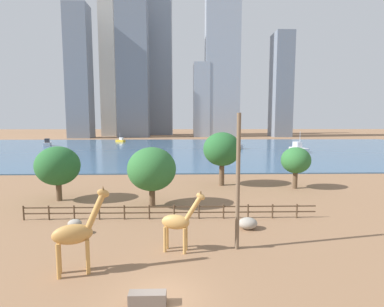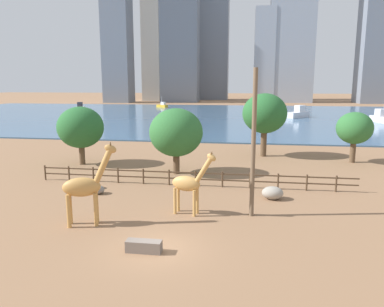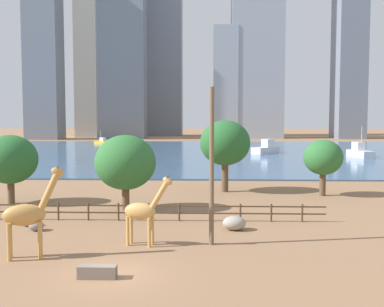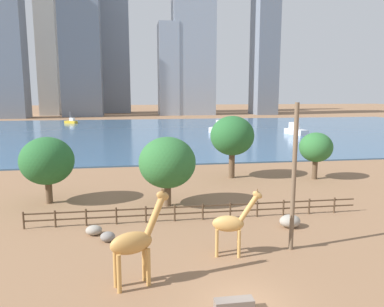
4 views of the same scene
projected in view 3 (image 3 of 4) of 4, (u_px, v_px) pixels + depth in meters
name	position (u px, v px, depth m)	size (l,w,h in m)	color
ground_plane	(187.00, 152.00, 102.70)	(400.00, 400.00, 0.00)	#8C6647
harbor_water	(187.00, 153.00, 99.71)	(180.00, 86.00, 0.20)	#3D6084
giraffe_tall	(143.00, 211.00, 28.13)	(3.07, 1.20, 4.25)	tan
giraffe_companion	(28.00, 214.00, 25.58)	(3.31, 1.64, 5.03)	#C18C47
utility_pole	(212.00, 167.00, 28.09)	(0.28, 0.28, 9.29)	brown
boulder_near_fence	(234.00, 223.00, 32.06)	(1.55, 1.26, 0.95)	gray
boulder_by_pole	(36.00, 226.00, 31.89)	(0.98, 0.89, 0.67)	gray
boulder_small	(29.00, 221.00, 33.26)	(1.13, 0.92, 0.69)	gray
feeding_trough	(97.00, 272.00, 22.53)	(1.80, 0.60, 0.60)	#72665B
enclosure_fence	(140.00, 210.00, 34.90)	(26.12, 0.14, 1.30)	#4C3826
tree_left_large	(125.00, 163.00, 38.77)	(4.94, 4.94, 6.10)	brown
tree_center_broad	(323.00, 158.00, 45.78)	(3.73, 3.73, 5.37)	brown
tree_right_tall	(225.00, 143.00, 48.09)	(5.03, 5.03, 7.21)	brown
tree_left_small	(10.00, 160.00, 41.59)	(4.71, 4.71, 5.99)	brown
boat_sailboat	(360.00, 152.00, 87.10)	(3.55, 6.55, 5.59)	silver
boat_tug	(266.00, 149.00, 96.19)	(6.08, 6.36, 2.85)	silver
boat_barge	(102.00, 142.00, 128.80)	(4.20, 3.38, 3.64)	gold
skyline_tower_needle	(88.00, 1.00, 176.37)	(8.13, 13.20, 99.51)	#ADA89E
skyline_block_central	(43.00, 43.00, 158.68)	(11.10, 9.62, 63.77)	slate
skyline_tower_glass	(122.00, 28.00, 163.75)	(15.72, 9.10, 75.32)	slate
skyline_block_left	(162.00, 11.00, 188.64)	(16.05, 9.36, 97.92)	gray
skyline_block_right	(257.00, 27.00, 167.47)	(17.86, 12.02, 77.76)	#939EAD
skyline_tower_short	(349.00, 60.00, 165.50)	(9.44, 13.34, 54.16)	slate
skyline_block_wide	(225.00, 83.00, 169.30)	(8.43, 12.47, 38.58)	#939EAD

